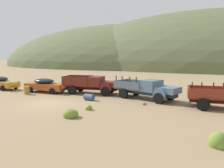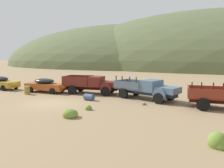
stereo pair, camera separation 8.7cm
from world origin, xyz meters
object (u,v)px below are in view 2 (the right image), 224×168
(truck_chalk_blue, at_px, (150,89))
(oil_drum_tipped, at_px, (89,97))
(truck_oxblood, at_px, (95,84))
(car_mustard, at_px, (2,83))
(oil_drum_by_truck, at_px, (27,90))
(car_oxide_orange, at_px, (48,85))

(truck_chalk_blue, distance_m, oil_drum_tipped, 5.77)
(truck_oxblood, bearing_deg, car_mustard, 179.70)
(truck_chalk_blue, distance_m, oil_drum_by_truck, 13.11)
(car_mustard, bearing_deg, truck_oxblood, 13.27)
(car_oxide_orange, xyz_separation_m, oil_drum_tipped, (6.53, -2.26, -0.52))
(car_mustard, height_order, oil_drum_tipped, car_mustard)
(car_oxide_orange, relative_size, oil_drum_by_truck, 5.78)
(truck_oxblood, height_order, oil_drum_tipped, truck_oxblood)
(oil_drum_tipped, height_order, oil_drum_by_truck, oil_drum_by_truck)
(oil_drum_tipped, xyz_separation_m, oil_drum_by_truck, (-7.73, 0.37, 0.14))
(oil_drum_by_truck, bearing_deg, truck_oxblood, 25.12)
(car_mustard, xyz_separation_m, oil_drum_by_truck, (5.52, -1.74, -0.38))
(car_mustard, distance_m, truck_chalk_blue, 18.47)
(car_mustard, height_order, truck_chalk_blue, truck_chalk_blue)
(car_mustard, relative_size, truck_chalk_blue, 0.79)
(truck_oxblood, bearing_deg, truck_chalk_blue, -16.61)
(oil_drum_tipped, bearing_deg, truck_oxblood, 107.73)
(truck_chalk_blue, bearing_deg, oil_drum_by_truck, -151.77)
(car_mustard, xyz_separation_m, car_oxide_orange, (6.72, 0.16, 0.00))
(car_oxide_orange, distance_m, oil_drum_by_truck, 2.28)
(truck_oxblood, distance_m, oil_drum_by_truck, 7.34)
(truck_oxblood, bearing_deg, oil_drum_tipped, -79.01)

